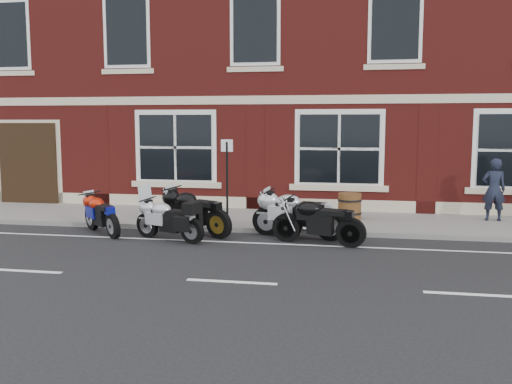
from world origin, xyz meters
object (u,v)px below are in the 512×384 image
at_px(pedestrian_left, 494,190).
at_px(moto_sport_red, 102,213).
at_px(moto_touring_silver, 168,218).
at_px(moto_sport_black, 194,210).
at_px(moto_sport_silver, 297,213).
at_px(barrel_planter, 350,206).
at_px(parking_sign, 227,176).
at_px(moto_naked_black, 317,220).

bearing_deg(pedestrian_left, moto_sport_red, 17.13).
bearing_deg(pedestrian_left, moto_touring_silver, 23.59).
xyz_separation_m(moto_sport_black, pedestrian_left, (7.51, 2.70, 0.36)).
bearing_deg(moto_sport_silver, pedestrian_left, -49.18).
distance_m(moto_touring_silver, moto_sport_red, 1.91).
relative_size(moto_sport_red, barrel_planter, 2.15).
relative_size(moto_touring_silver, parking_sign, 0.85).
distance_m(moto_touring_silver, pedestrian_left, 8.64).
bearing_deg(barrel_planter, moto_touring_silver, -144.50).
distance_m(moto_sport_silver, parking_sign, 2.18).
relative_size(moto_sport_red, moto_sport_black, 0.73).
xyz_separation_m(moto_touring_silver, moto_sport_silver, (2.93, 0.84, 0.07)).
relative_size(moto_touring_silver, moto_sport_red, 1.21).
relative_size(moto_sport_silver, parking_sign, 1.05).
bearing_deg(moto_touring_silver, pedestrian_left, -44.69).
height_order(moto_touring_silver, parking_sign, parking_sign).
relative_size(moto_sport_silver, pedestrian_left, 1.37).
xyz_separation_m(moto_sport_black, barrel_planter, (3.73, 2.16, -0.12)).
distance_m(moto_naked_black, barrel_planter, 2.84).
xyz_separation_m(moto_touring_silver, barrel_planter, (4.12, 2.94, -0.05)).
relative_size(moto_naked_black, barrel_planter, 2.99).
height_order(moto_sport_black, moto_sport_silver, moto_sport_silver).
height_order(moto_sport_red, moto_sport_black, moto_sport_black).
height_order(moto_sport_red, barrel_planter, moto_sport_red).
height_order(pedestrian_left, barrel_planter, pedestrian_left).
height_order(moto_sport_black, parking_sign, parking_sign).
bearing_deg(moto_sport_black, pedestrian_left, -42.64).
height_order(moto_touring_silver, moto_naked_black, moto_touring_silver).
xyz_separation_m(moto_naked_black, pedestrian_left, (4.45, 3.29, 0.39)).
xyz_separation_m(moto_sport_red, moto_naked_black, (5.31, -0.26, 0.05)).
bearing_deg(moto_touring_silver, parking_sign, -11.51).
distance_m(moto_sport_red, barrel_planter, 6.48).
height_order(moto_sport_red, moto_naked_black, moto_naked_black).
relative_size(moto_naked_black, parking_sign, 0.98).
bearing_deg(moto_sport_black, moto_naked_black, -73.44).
relative_size(moto_sport_red, parking_sign, 0.71).
xyz_separation_m(moto_sport_black, parking_sign, (0.64, 0.82, 0.79)).
xyz_separation_m(pedestrian_left, parking_sign, (-6.86, -1.88, 0.43)).
bearing_deg(pedestrian_left, parking_sign, 15.14).
xyz_separation_m(moto_sport_red, barrel_planter, (5.98, 2.50, -0.04)).
bearing_deg(barrel_planter, moto_sport_silver, -119.66).
bearing_deg(moto_sport_red, parking_sign, -25.15).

